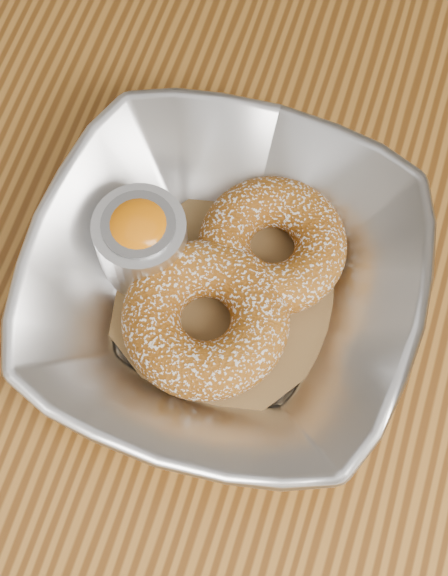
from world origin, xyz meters
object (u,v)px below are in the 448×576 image
(donut_back, at_px, (272,245))
(ramekin, at_px, (141,240))
(table, at_px, (293,326))
(serving_bowl, at_px, (224,288))
(donut_front, at_px, (206,319))

(donut_back, height_order, ramekin, ramekin)
(donut_back, relative_size, ramekin, 1.63)
(table, height_order, serving_bowl, serving_bowl)
(serving_bowl, height_order, donut_front, serving_bowl)
(donut_back, height_order, donut_front, donut_front)
(table, distance_m, serving_bowl, 0.14)
(donut_front, distance_m, ramekin, 0.06)
(serving_bowl, xyz_separation_m, donut_back, (0.02, 0.04, -0.00))
(serving_bowl, distance_m, donut_front, 0.02)
(table, distance_m, ramekin, 0.17)
(donut_back, xyz_separation_m, donut_front, (-0.02, -0.06, 0.00))
(table, bearing_deg, ramekin, -167.30)
(donut_front, bearing_deg, serving_bowl, 77.89)
(table, height_order, ramekin, ramekin)
(donut_front, bearing_deg, donut_back, 67.89)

